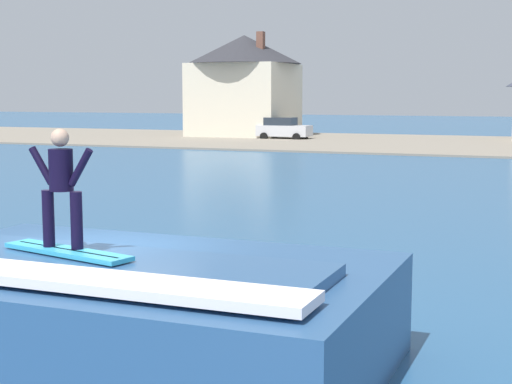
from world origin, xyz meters
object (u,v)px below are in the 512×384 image
at_px(surfboard, 67,251).
at_px(house_with_chimney, 244,81).
at_px(car_near_shore, 283,129).
at_px(wave_crest, 127,313).
at_px(surfer, 61,182).

relative_size(surfboard, house_with_chimney, 0.21).
xyz_separation_m(car_near_shore, house_with_chimney, (-4.86, 3.23, 3.94)).
distance_m(car_near_shore, house_with_chimney, 7.04).
distance_m(wave_crest, car_near_shore, 53.89).
xyz_separation_m(wave_crest, car_near_shore, (-16.47, 51.31, 0.19)).
bearing_deg(surfer, wave_crest, 24.86).
height_order(wave_crest, house_with_chimney, house_with_chimney).
bearing_deg(surfboard, wave_crest, 33.11).
distance_m(wave_crest, house_with_chimney, 58.71).
relative_size(wave_crest, surfboard, 3.23).
xyz_separation_m(wave_crest, surfer, (-0.75, -0.35, 1.80)).
bearing_deg(wave_crest, car_near_shore, 107.80).
bearing_deg(wave_crest, surfer, -155.14).
height_order(surfboard, house_with_chimney, house_with_chimney).
xyz_separation_m(surfboard, house_with_chimney, (-20.70, 54.96, 3.25)).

